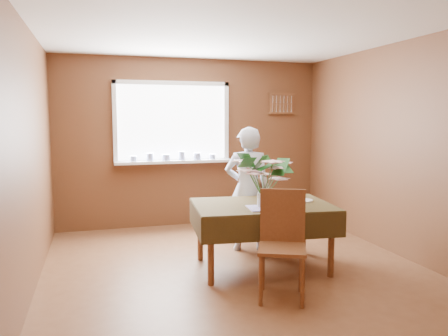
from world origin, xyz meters
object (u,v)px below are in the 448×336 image
object	(u,v)px
dining_table	(262,211)
chair_near	(282,239)
seated_woman	(248,189)
flower_bouquet	(263,176)
chair_far	(249,208)

from	to	relation	value
dining_table	chair_near	size ratio (longest dim) A/B	1.60
seated_woman	dining_table	bearing A→B (deg)	100.06
seated_woman	flower_bouquet	xyz separation A→B (m)	(-0.13, -0.83, 0.28)
chair_far	dining_table	bearing A→B (deg)	76.36
chair_far	flower_bouquet	xyz separation A→B (m)	(-0.20, -0.97, 0.55)
chair_far	flower_bouquet	bearing A→B (deg)	74.48
chair_far	chair_near	size ratio (longest dim) A/B	0.92
chair_near	flower_bouquet	world-z (taller)	flower_bouquet
flower_bouquet	chair_far	bearing A→B (deg)	78.17
chair_near	seated_woman	distance (m)	1.43
dining_table	seated_woman	world-z (taller)	seated_woman
seated_woman	flower_bouquet	world-z (taller)	seated_woman
flower_bouquet	chair_near	bearing A→B (deg)	-93.28
dining_table	seated_woman	size ratio (longest dim) A/B	1.02
dining_table	flower_bouquet	world-z (taller)	flower_bouquet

